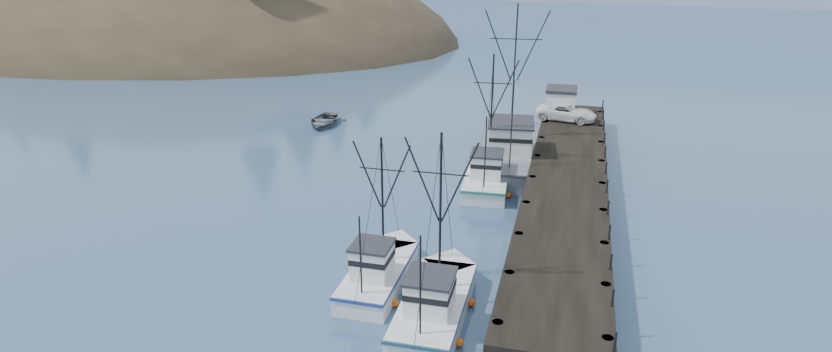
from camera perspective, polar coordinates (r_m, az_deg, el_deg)
The scene contains 11 objects.
ground at distance 39.68m, azimuth -8.90°, elevation -9.49°, with size 400.00×400.00×0.00m, color #314C6D.
pier at distance 50.57m, azimuth 13.10°, elevation -0.62°, with size 6.00×44.00×2.00m.
headland at distance 143.45m, azimuth -24.78°, elevation 9.63°, with size 134.80×78.00×51.00m.
moored_sailboats at distance 103.74m, azimuth -15.96°, elevation 9.63°, with size 23.43×17.92×6.35m.
trawler_near at distance 36.20m, azimuth 1.73°, elevation -11.00°, with size 3.46×10.30×10.61m.
trawler_mid at distance 39.09m, azimuth -3.22°, elevation -8.37°, with size 3.12×9.03×9.30m.
trawler_far at distance 53.60m, azimuth 6.33°, elevation 0.11°, with size 3.97×10.63×10.95m.
work_vessel at distance 58.41m, azimuth 8.25°, elevation 2.27°, with size 6.56×17.21×14.12m.
pier_shed at distance 66.95m, azimuth 12.62°, elevation 6.43°, with size 3.00×3.20×2.80m.
pickup_truck at distance 65.50m, azimuth 13.09°, elevation 5.49°, with size 2.66×5.78×1.61m, color white.
motorboat at distance 70.04m, azimuth -8.12°, elevation 4.48°, with size 4.04×5.66×1.17m, color #505659.
Camera 1 is at (14.16, -31.03, 20.28)m, focal length 28.00 mm.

